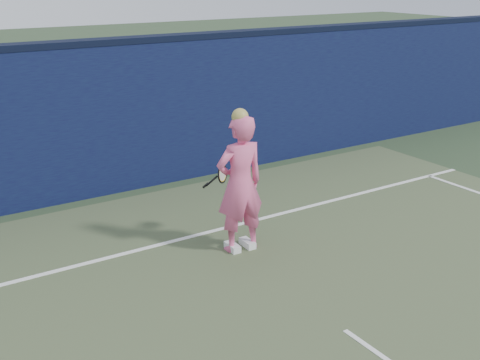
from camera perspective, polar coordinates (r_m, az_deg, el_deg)
backstop_wall at (r=10.58m, az=-10.14°, el=5.90°), size 24.00×0.40×2.50m
wall_cap at (r=10.36m, az=-10.57°, el=12.91°), size 24.00×0.42×0.10m
player at (r=7.99m, az=0.00°, el=-0.36°), size 0.71×0.48×1.97m
racket at (r=8.38m, az=-1.80°, el=0.51°), size 0.50×0.21×0.28m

